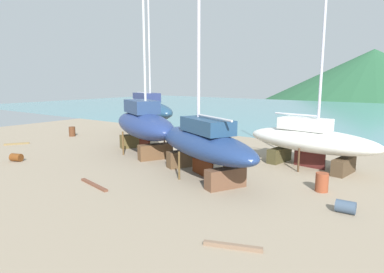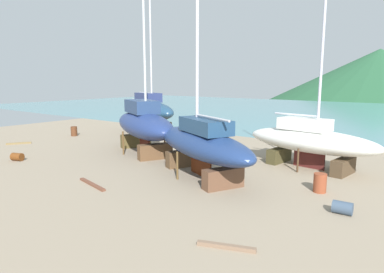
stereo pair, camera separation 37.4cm
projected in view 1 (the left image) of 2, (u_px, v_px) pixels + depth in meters
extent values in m
plane|color=gray|center=(146.00, 161.00, 22.84)|extent=(50.92, 50.92, 0.00)
cube|color=teal|center=(323.00, 112.00, 56.99)|extent=(130.74, 60.57, 0.01)
cone|color=#265736|center=(371.00, 92.00, 146.06)|extent=(151.97, 151.97, 37.01)
cube|color=brown|center=(155.00, 152.00, 23.23)|extent=(1.70, 2.44, 1.06)
cube|color=brown|center=(135.00, 141.00, 27.37)|extent=(1.70, 2.44, 1.06)
cylinder|color=brown|center=(164.00, 140.00, 25.97)|extent=(0.12, 0.12, 1.73)
cylinder|color=brown|center=(123.00, 143.00, 24.51)|extent=(0.12, 0.12, 1.73)
ellipsoid|color=navy|center=(144.00, 125.00, 25.03)|extent=(9.73, 6.89, 1.92)
cube|color=#45140D|center=(144.00, 146.00, 25.30)|extent=(2.05, 1.09, 1.34)
cube|color=navy|center=(142.00, 107.00, 25.22)|extent=(3.83, 3.12, 0.96)
cylinder|color=silver|center=(144.00, 29.00, 23.47)|extent=(0.18, 0.18, 11.98)
cylinder|color=silver|center=(138.00, 100.00, 25.77)|extent=(2.99, 1.59, 0.12)
cube|color=#493825|center=(344.00, 166.00, 19.58)|extent=(0.99, 2.15, 0.94)
cube|color=#433D22|center=(279.00, 155.00, 22.49)|extent=(0.99, 2.15, 0.94)
cylinder|color=#452E26|center=(319.00, 153.00, 21.99)|extent=(0.12, 0.12, 1.44)
cylinder|color=#48311E|center=(299.00, 160.00, 19.99)|extent=(0.12, 0.12, 1.44)
ellipsoid|color=white|center=(310.00, 140.00, 20.82)|extent=(8.71, 3.76, 1.44)
cube|color=#4C1C1A|center=(309.00, 160.00, 21.03)|extent=(2.01, 0.36, 1.01)
cube|color=white|center=(305.00, 124.00, 20.94)|extent=(3.22, 1.97, 0.72)
cylinder|color=silver|center=(323.00, 52.00, 19.64)|extent=(0.17, 0.17, 9.39)
cylinder|color=silver|center=(296.00, 115.00, 21.29)|extent=(2.94, 0.53, 0.12)
cube|color=brown|center=(159.00, 130.00, 32.16)|extent=(1.48, 2.37, 1.40)
cube|color=brown|center=(140.00, 125.00, 35.77)|extent=(1.48, 2.37, 1.40)
cylinder|color=brown|center=(163.00, 123.00, 34.73)|extent=(0.12, 0.12, 2.04)
cylinder|color=brown|center=(135.00, 125.00, 33.09)|extent=(0.12, 0.12, 2.04)
ellipsoid|color=navy|center=(149.00, 110.00, 33.68)|extent=(9.11, 5.79, 1.83)
cube|color=#4B1616|center=(149.00, 126.00, 33.94)|extent=(1.97, 0.83, 1.28)
cube|color=navy|center=(147.00, 97.00, 33.83)|extent=(3.52, 2.72, 0.92)
cylinder|color=silver|center=(149.00, 38.00, 32.14)|extent=(0.17, 0.17, 12.37)
cylinder|color=silver|center=(144.00, 93.00, 34.29)|extent=(2.87, 1.21, 0.12)
cube|color=brown|center=(184.00, 159.00, 21.26)|extent=(1.57, 2.22, 1.03)
cube|color=brown|center=(226.00, 178.00, 17.02)|extent=(1.57, 2.22, 1.03)
cylinder|color=brown|center=(179.00, 166.00, 18.43)|extent=(0.12, 0.12, 1.57)
cylinder|color=brown|center=(224.00, 160.00, 19.76)|extent=(0.12, 0.12, 1.57)
ellipsoid|color=navy|center=(202.00, 144.00, 18.91)|extent=(9.87, 6.68, 1.56)
cube|color=#501E0A|center=(202.00, 167.00, 19.13)|extent=(2.12, 1.10, 1.10)
cube|color=navy|center=(207.00, 126.00, 18.30)|extent=(3.84, 2.98, 0.78)
cylinder|color=silver|center=(199.00, 25.00, 18.25)|extent=(0.18, 0.18, 11.58)
cylinder|color=#B7B8BF|center=(214.00, 118.00, 17.58)|extent=(3.10, 1.61, 0.12)
cube|color=#3C7B4D|center=(200.00, 138.00, 29.51)|extent=(0.39, 0.37, 0.80)
cube|color=#1E4E92|center=(200.00, 130.00, 29.39)|extent=(0.49, 0.46, 0.59)
sphere|color=#976F45|center=(200.00, 125.00, 29.32)|extent=(0.22, 0.22, 0.22)
cylinder|color=brown|center=(322.00, 182.00, 16.49)|extent=(0.73, 0.73, 0.94)
cylinder|color=brown|center=(16.00, 157.00, 22.64)|extent=(0.89, 0.76, 0.54)
cylinder|color=#552F1A|center=(72.00, 131.00, 32.71)|extent=(0.73, 0.73, 0.93)
cylinder|color=#3B4D62|center=(346.00, 207.00, 13.84)|extent=(0.80, 0.57, 0.53)
cube|color=#7B604B|center=(233.00, 246.00, 10.96)|extent=(1.89, 0.85, 0.14)
cube|color=olive|center=(17.00, 144.00, 28.50)|extent=(1.14, 1.76, 0.15)
cube|color=brown|center=(94.00, 185.00, 17.44)|extent=(2.64, 0.72, 0.11)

